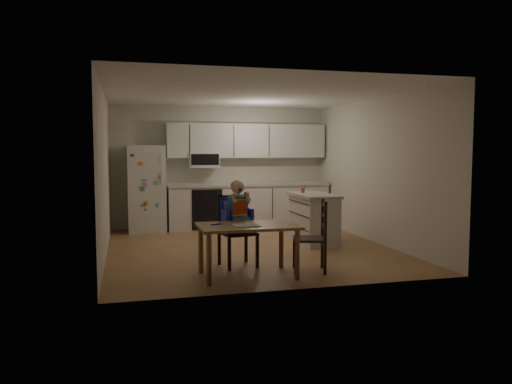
{
  "coord_description": "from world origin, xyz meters",
  "views": [
    {
      "loc": [
        -1.94,
        -7.84,
        1.6
      ],
      "look_at": [
        -0.2,
        -1.18,
        1.03
      ],
      "focal_mm": 35.0,
      "sensor_mm": 36.0,
      "label": 1
    }
  ],
  "objects_px": {
    "red_cup": "(303,190)",
    "chair_booster": "(237,214)",
    "kitchen_island": "(314,218)",
    "refrigerator": "(147,189)",
    "dining_table": "(248,232)",
    "chair_side": "(317,231)"
  },
  "relations": [
    {
      "from": "red_cup",
      "to": "chair_booster",
      "type": "bearing_deg",
      "value": -133.48
    },
    {
      "from": "chair_booster",
      "to": "kitchen_island",
      "type": "bearing_deg",
      "value": 30.7
    },
    {
      "from": "kitchen_island",
      "to": "refrigerator",
      "type": "bearing_deg",
      "value": 144.94
    },
    {
      "from": "red_cup",
      "to": "chair_booster",
      "type": "relative_size",
      "value": 0.07
    },
    {
      "from": "red_cup",
      "to": "kitchen_island",
      "type": "bearing_deg",
      "value": -70.42
    },
    {
      "from": "kitchen_island",
      "to": "red_cup",
      "type": "relative_size",
      "value": 13.17
    },
    {
      "from": "red_cup",
      "to": "dining_table",
      "type": "bearing_deg",
      "value": -124.51
    },
    {
      "from": "refrigerator",
      "to": "chair_side",
      "type": "relative_size",
      "value": 1.79
    },
    {
      "from": "red_cup",
      "to": "chair_side",
      "type": "relative_size",
      "value": 0.09
    },
    {
      "from": "red_cup",
      "to": "refrigerator",
      "type": "bearing_deg",
      "value": 148.11
    },
    {
      "from": "refrigerator",
      "to": "chair_side",
      "type": "bearing_deg",
      "value": -62.57
    },
    {
      "from": "refrigerator",
      "to": "kitchen_island",
      "type": "xyz_separation_m",
      "value": [
        2.76,
        -1.93,
        -0.42
      ]
    },
    {
      "from": "refrigerator",
      "to": "dining_table",
      "type": "bearing_deg",
      "value": -74.53
    },
    {
      "from": "kitchen_island",
      "to": "dining_table",
      "type": "distance_m",
      "value": 2.61
    },
    {
      "from": "kitchen_island",
      "to": "dining_table",
      "type": "height_order",
      "value": "kitchen_island"
    },
    {
      "from": "refrigerator",
      "to": "kitchen_island",
      "type": "relative_size",
      "value": 1.48
    },
    {
      "from": "kitchen_island",
      "to": "chair_side",
      "type": "relative_size",
      "value": 1.21
    },
    {
      "from": "red_cup",
      "to": "chair_side",
      "type": "height_order",
      "value": "chair_side"
    },
    {
      "from": "dining_table",
      "to": "red_cup",
      "type": "bearing_deg",
      "value": 55.49
    },
    {
      "from": "refrigerator",
      "to": "chair_booster",
      "type": "bearing_deg",
      "value": -71.94
    },
    {
      "from": "kitchen_island",
      "to": "chair_booster",
      "type": "distance_m",
      "value": 2.19
    },
    {
      "from": "refrigerator",
      "to": "red_cup",
      "type": "xyz_separation_m",
      "value": [
        2.66,
        -1.65,
        0.04
      ]
    }
  ]
}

